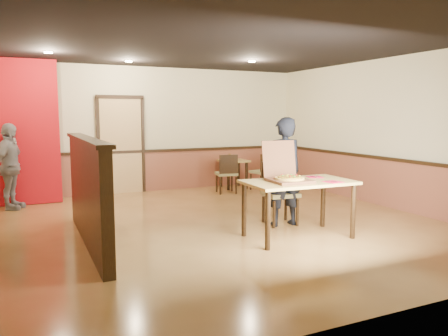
% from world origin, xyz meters
% --- Properties ---
extents(floor, '(7.00, 7.00, 0.00)m').
position_xyz_m(floor, '(0.00, 0.00, 0.00)').
color(floor, '#B98648').
rests_on(floor, ground).
extents(ceiling, '(7.00, 7.00, 0.00)m').
position_xyz_m(ceiling, '(0.00, 0.00, 2.80)').
color(ceiling, black).
rests_on(ceiling, wall_back).
extents(wall_back, '(7.00, 0.00, 7.00)m').
position_xyz_m(wall_back, '(0.00, 3.50, 1.40)').
color(wall_back, beige).
rests_on(wall_back, floor).
extents(wall_right, '(0.00, 7.00, 7.00)m').
position_xyz_m(wall_right, '(3.50, 0.00, 1.40)').
color(wall_right, beige).
rests_on(wall_right, floor).
extents(wainscot_back, '(7.00, 0.04, 0.90)m').
position_xyz_m(wainscot_back, '(0.00, 3.47, 0.45)').
color(wainscot_back, brown).
rests_on(wainscot_back, floor).
extents(chair_rail_back, '(7.00, 0.06, 0.06)m').
position_xyz_m(chair_rail_back, '(0.00, 3.45, 0.92)').
color(chair_rail_back, black).
rests_on(chair_rail_back, wall_back).
extents(wainscot_right, '(0.04, 7.00, 0.90)m').
position_xyz_m(wainscot_right, '(3.47, 0.00, 0.45)').
color(wainscot_right, brown).
rests_on(wainscot_right, floor).
extents(chair_rail_right, '(0.06, 7.00, 0.06)m').
position_xyz_m(chair_rail_right, '(3.45, 0.00, 0.92)').
color(chair_rail_right, black).
rests_on(chair_rail_right, wall_right).
extents(back_door, '(0.90, 0.06, 2.10)m').
position_xyz_m(back_door, '(-0.80, 3.46, 1.05)').
color(back_door, tan).
rests_on(back_door, wall_back).
extents(booth_partition, '(0.20, 3.10, 1.44)m').
position_xyz_m(booth_partition, '(-2.00, -0.20, 0.74)').
color(booth_partition, black).
rests_on(booth_partition, floor).
extents(red_accent_panel, '(1.60, 0.20, 2.78)m').
position_xyz_m(red_accent_panel, '(-2.90, 3.00, 1.40)').
color(red_accent_panel, '#B10C13').
rests_on(red_accent_panel, floor).
extents(spot_a, '(0.14, 0.14, 0.02)m').
position_xyz_m(spot_a, '(-2.30, 1.80, 2.78)').
color(spot_a, '#FFF7B2').
rests_on(spot_a, ceiling).
extents(spot_b, '(0.14, 0.14, 0.02)m').
position_xyz_m(spot_b, '(-0.80, 2.50, 2.78)').
color(spot_b, '#FFF7B2').
rests_on(spot_b, ceiling).
extents(spot_c, '(0.14, 0.14, 0.02)m').
position_xyz_m(spot_c, '(1.40, 1.50, 2.78)').
color(spot_c, '#FFF7B2').
rests_on(spot_c, ceiling).
extents(main_table, '(1.55, 0.92, 0.82)m').
position_xyz_m(main_table, '(0.75, -1.13, 0.71)').
color(main_table, tan).
rests_on(main_table, floor).
extents(diner_chair, '(0.54, 0.54, 0.99)m').
position_xyz_m(diner_chair, '(0.93, -0.31, 0.54)').
color(diner_chair, olive).
rests_on(diner_chair, floor).
extents(side_chair_left, '(0.50, 0.50, 0.87)m').
position_xyz_m(side_chair_left, '(1.30, 2.44, 0.48)').
color(side_chair_left, olive).
rests_on(side_chair_left, floor).
extents(side_chair_right, '(0.51, 0.51, 0.86)m').
position_xyz_m(side_chair_right, '(2.23, 2.44, 0.47)').
color(side_chair_right, olive).
rests_on(side_chair_right, floor).
extents(side_table, '(0.65, 0.65, 0.67)m').
position_xyz_m(side_table, '(1.77, 3.05, 0.50)').
color(side_table, tan).
rests_on(side_table, floor).
extents(diner, '(0.65, 0.45, 1.71)m').
position_xyz_m(diner, '(0.92, -0.46, 0.85)').
color(diner, black).
rests_on(diner, floor).
extents(passerby, '(0.74, 1.01, 1.59)m').
position_xyz_m(passerby, '(-3.00, 2.63, 0.80)').
color(passerby, gray).
rests_on(passerby, floor).
extents(pizza_box, '(0.56, 0.65, 0.55)m').
position_xyz_m(pizza_box, '(0.57, -1.12, 0.89)').
color(pizza_box, brown).
rests_on(pizza_box, main_table).
extents(pizza, '(0.47, 0.47, 0.03)m').
position_xyz_m(pizza, '(0.57, -1.17, 0.87)').
color(pizza, '#DBB54F').
rests_on(pizza, pizza_box).
extents(napkin_near, '(0.25, 0.25, 0.01)m').
position_xyz_m(napkin_near, '(1.12, -1.42, 0.82)').
color(napkin_near, red).
rests_on(napkin_near, main_table).
extents(napkin_far, '(0.27, 0.27, 0.01)m').
position_xyz_m(napkin_far, '(1.18, -0.92, 0.82)').
color(napkin_far, red).
rests_on(napkin_far, main_table).
extents(condiment, '(0.06, 0.06, 0.14)m').
position_xyz_m(condiment, '(1.72, 3.17, 0.74)').
color(condiment, brown).
rests_on(condiment, side_table).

